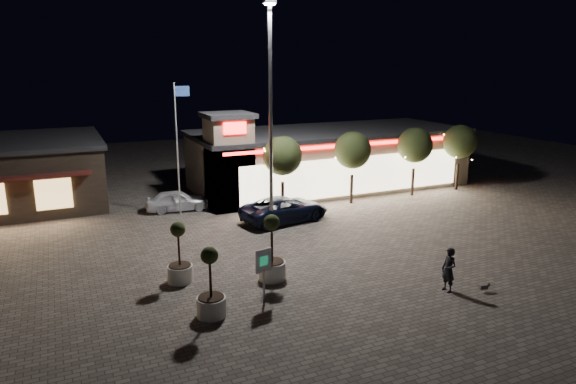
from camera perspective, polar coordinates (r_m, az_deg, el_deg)
name	(u,v)px	position (r m, az deg, el deg)	size (l,w,h in m)	color
ground	(301,292)	(21.39, 1.49, -11.09)	(90.00, 90.00, 0.00)	#6A6056
retail_building	(324,158)	(38.38, 4.04, 3.79)	(20.40, 8.40, 6.10)	tan
floodlight_pole	(271,104)	(27.54, -1.96, 9.80)	(0.60, 0.40, 12.38)	gray
flagpole	(178,138)	(31.39, -12.09, 5.86)	(0.95, 0.10, 8.00)	white
string_tree_a	(282,156)	(31.50, -0.62, 4.02)	(2.42, 2.42, 4.79)	#332319
string_tree_b	(353,150)	(33.79, 7.20, 4.61)	(2.42, 2.42, 4.79)	#332319
string_tree_c	(415,145)	(36.62, 13.92, 5.05)	(2.42, 2.42, 4.79)	#332319
string_tree_d	(460,142)	(39.20, 18.56, 5.31)	(2.42, 2.42, 4.79)	#332319
pickup_truck	(285,209)	(30.24, -0.36, -1.90)	(2.47, 5.36, 1.49)	black
white_sedan	(177,200)	(33.15, -12.22, -0.92)	(1.56, 3.89, 1.32)	white
pedestrian	(449,270)	(22.11, 17.43, -8.27)	(0.68, 0.45, 1.86)	black
dog	(485,286)	(22.81, 21.06, -9.74)	(0.47, 0.22, 0.25)	#59514C
planter_left	(180,263)	(22.51, -11.94, -7.78)	(1.09, 1.09, 2.67)	silver
planter_mid	(211,295)	(19.44, -8.55, -11.24)	(1.10, 1.10, 2.71)	silver
planter_right	(272,259)	(22.27, -1.79, -7.51)	(1.19, 1.19, 2.92)	silver
valet_sign	(264,265)	(20.10, -2.73, -8.10)	(0.71, 0.22, 2.16)	gray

